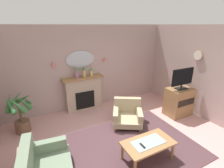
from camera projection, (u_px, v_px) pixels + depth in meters
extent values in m
cube|color=#C6938E|center=(133.00, 154.00, 3.84)|extent=(6.65, 6.51, 0.10)
cube|color=#B29993|center=(89.00, 67.00, 5.71)|extent=(6.65, 0.10, 2.79)
cube|color=#B29993|center=(222.00, 78.00, 4.59)|extent=(0.10, 6.51, 2.79)
cube|color=#4C3338|center=(128.00, 147.00, 3.99)|extent=(3.20, 2.40, 0.01)
cube|color=tan|center=(84.00, 94.00, 5.69)|extent=(1.20, 0.28, 1.10)
cube|color=black|center=(85.00, 99.00, 5.66)|extent=(0.64, 0.12, 0.60)
cube|color=olive|center=(83.00, 78.00, 5.48)|extent=(1.36, 0.36, 0.06)
cylinder|color=#9E6084|center=(77.00, 74.00, 5.32)|extent=(0.12, 0.12, 0.23)
cone|color=#4C8447|center=(76.00, 69.00, 5.26)|extent=(0.10, 0.10, 0.16)
cylinder|color=tan|center=(84.00, 74.00, 5.43)|extent=(0.08, 0.08, 0.23)
cone|color=#38753D|center=(84.00, 68.00, 5.37)|extent=(0.10, 0.10, 0.16)
cylinder|color=tan|center=(91.00, 73.00, 5.55)|extent=(0.10, 0.10, 0.18)
cone|color=#4C8447|center=(91.00, 68.00, 5.49)|extent=(0.10, 0.10, 0.16)
ellipsoid|color=#B2BCC6|center=(80.00, 60.00, 5.41)|extent=(0.96, 0.06, 0.56)
cone|color=#D17066|center=(54.00, 64.00, 5.02)|extent=(0.14, 0.14, 0.14)
cone|color=#D17066|center=(105.00, 59.00, 5.75)|extent=(0.14, 0.14, 0.14)
cylinder|color=silver|center=(198.00, 55.00, 5.04)|extent=(0.04, 0.28, 0.28)
torus|color=olive|center=(198.00, 55.00, 5.04)|extent=(0.03, 0.31, 0.31)
cube|color=olive|center=(148.00, 143.00, 3.51)|extent=(1.10, 0.60, 0.04)
cube|color=#8C9E99|center=(148.00, 142.00, 3.51)|extent=(0.72, 0.36, 0.01)
cylinder|color=olive|center=(135.00, 168.00, 3.18)|extent=(0.06, 0.06, 0.40)
cylinder|color=olive|center=(173.00, 151.00, 3.60)|extent=(0.06, 0.06, 0.40)
cylinder|color=olive|center=(122.00, 152.00, 3.58)|extent=(0.06, 0.06, 0.40)
cylinder|color=olive|center=(157.00, 138.00, 4.00)|extent=(0.06, 0.06, 0.40)
cube|color=black|center=(142.00, 146.00, 3.39)|extent=(0.04, 0.16, 0.02)
cube|color=gray|center=(48.00, 146.00, 3.46)|extent=(0.77, 0.25, 0.24)
cylinder|color=olive|center=(66.00, 155.00, 3.68)|extent=(0.07, 0.07, 0.10)
cylinder|color=olive|center=(33.00, 164.00, 3.46)|extent=(0.07, 0.07, 0.10)
cube|color=tan|center=(127.00, 119.00, 4.85)|extent=(1.09, 1.09, 0.16)
cube|color=tan|center=(127.00, 105.00, 5.07)|extent=(0.77, 0.54, 0.45)
cube|color=tan|center=(116.00, 113.00, 4.80)|extent=(0.48, 0.69, 0.22)
cube|color=tan|center=(139.00, 114.00, 4.77)|extent=(0.48, 0.69, 0.22)
cylinder|color=olive|center=(115.00, 130.00, 4.59)|extent=(0.06, 0.06, 0.10)
cylinder|color=olive|center=(140.00, 130.00, 4.56)|extent=(0.06, 0.06, 0.10)
cylinder|color=olive|center=(116.00, 117.00, 5.23)|extent=(0.06, 0.06, 0.10)
cylinder|color=olive|center=(138.00, 117.00, 5.20)|extent=(0.06, 0.06, 0.10)
cube|color=olive|center=(178.00, 102.00, 5.34)|extent=(0.80, 0.56, 0.90)
cube|color=black|center=(186.00, 103.00, 5.07)|extent=(0.68, 0.02, 0.20)
cube|color=black|center=(181.00, 88.00, 5.17)|extent=(0.36, 0.24, 0.03)
cylinder|color=black|center=(181.00, 86.00, 5.15)|extent=(0.04, 0.04, 0.10)
cube|color=black|center=(183.00, 77.00, 5.04)|extent=(0.84, 0.04, 0.52)
cube|color=black|center=(183.00, 77.00, 5.02)|extent=(0.80, 0.01, 0.48)
cylinder|color=brown|center=(23.00, 126.00, 4.54)|extent=(0.38, 0.38, 0.33)
cylinder|color=brown|center=(21.00, 115.00, 4.43)|extent=(0.07, 0.07, 0.35)
cone|color=#38753D|center=(27.00, 101.00, 4.37)|extent=(0.19, 0.51, 0.44)
cone|color=#38753D|center=(23.00, 99.00, 4.49)|extent=(0.52, 0.41, 0.37)
cone|color=#38753D|center=(15.00, 100.00, 4.43)|extent=(0.51, 0.31, 0.45)
cone|color=#38753D|center=(9.00, 103.00, 4.26)|extent=(0.26, 0.49, 0.48)
cone|color=#38753D|center=(9.00, 105.00, 4.13)|extent=(0.37, 0.50, 0.45)
cone|color=#38753D|center=(17.00, 106.00, 4.11)|extent=(0.43, 0.16, 0.51)
cone|color=#38753D|center=(25.00, 103.00, 4.24)|extent=(0.40, 0.41, 0.51)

